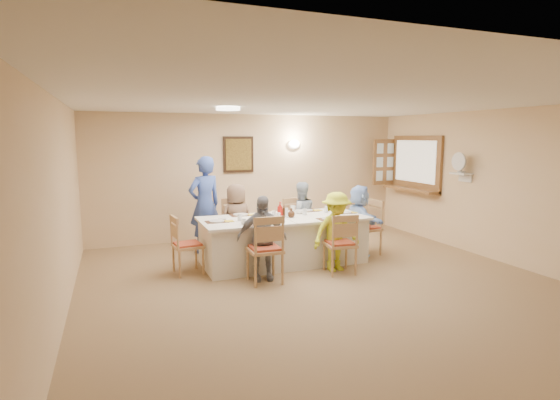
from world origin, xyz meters
name	(u,v)px	position (x,y,z in m)	size (l,w,h in m)	color
ground	(331,290)	(0.00, 0.00, 0.00)	(7.00, 7.00, 0.00)	#A3835A
room_walls	(333,178)	(0.00, 0.00, 1.51)	(7.00, 7.00, 7.00)	#DEBA85
wall_picture	(238,154)	(-0.30, 3.46, 1.70)	(0.62, 0.05, 0.72)	black
wall_sconce	(294,144)	(0.90, 3.44, 1.90)	(0.26, 0.09, 0.18)	white
ceiling_light	(228,109)	(-1.00, 1.50, 2.47)	(0.36, 0.36, 0.05)	white
serving_hatch	(416,164)	(3.21, 2.40, 1.50)	(0.06, 1.50, 1.15)	brown
hatch_sill	(410,189)	(3.09, 2.40, 0.97)	(0.30, 1.50, 0.05)	brown
shutter_door	(384,162)	(2.95, 3.16, 1.50)	(0.55, 0.04, 1.00)	brown
fan_shelf	(461,174)	(3.13, 1.05, 1.40)	(0.22, 0.36, 0.03)	white
desk_fan	(460,165)	(3.10, 1.05, 1.55)	(0.30, 0.30, 0.28)	#A5A5A8
dining_table	(283,240)	(-0.13, 1.44, 0.38)	(2.68, 1.14, 0.76)	white
chair_back_left	(235,227)	(-0.73, 2.24, 0.49)	(0.47, 0.47, 0.98)	tan
chair_back_right	(298,223)	(0.47, 2.24, 0.46)	(0.44, 0.44, 0.93)	tan
chair_front_left	(265,248)	(-0.73, 0.64, 0.49)	(0.47, 0.47, 0.99)	tan
chair_front_right	(340,243)	(0.47, 0.64, 0.46)	(0.45, 0.45, 0.93)	tan
chair_left_end	(188,244)	(-1.68, 1.44, 0.45)	(0.43, 0.43, 0.90)	tan
chair_right_end	(366,227)	(1.42, 1.44, 0.48)	(0.46, 0.46, 0.96)	tan
diner_back_left	(237,220)	(-0.73, 2.12, 0.63)	(0.69, 0.52, 1.26)	brown
diner_back_right	(301,216)	(0.47, 2.12, 0.62)	(0.64, 0.52, 1.25)	#9DADBC
diner_front_left	(262,238)	(-0.73, 0.76, 0.61)	(0.76, 0.40, 1.23)	gray
diner_front_right	(336,232)	(0.47, 0.76, 0.61)	(0.82, 0.51, 1.22)	yellow
diner_right_end	(359,220)	(1.29, 1.44, 0.62)	(0.48, 1.17, 1.23)	#9BC0F9
caregiver	(205,205)	(-1.18, 2.59, 0.86)	(0.73, 0.59, 1.72)	#3B57B0
placemat_fl	(256,224)	(-0.73, 1.02, 0.76)	(0.35, 0.26, 0.01)	#472B19
plate_fl	(256,224)	(-0.73, 1.02, 0.77)	(0.23, 0.23, 0.01)	white
napkin_fl	(269,224)	(-0.55, 0.97, 0.77)	(0.15, 0.15, 0.01)	gold
placemat_fr	(329,219)	(0.47, 1.02, 0.76)	(0.34, 0.25, 0.01)	#472B19
plate_fr	(329,218)	(0.47, 1.02, 0.77)	(0.22, 0.22, 0.01)	white
napkin_fr	(340,218)	(0.65, 0.97, 0.77)	(0.15, 0.15, 0.01)	gold
placemat_bl	(241,215)	(-0.73, 1.86, 0.76)	(0.35, 0.26, 0.01)	#472B19
plate_bl	(241,214)	(-0.73, 1.86, 0.77)	(0.24, 0.24, 0.02)	white
napkin_bl	(252,214)	(-0.55, 1.81, 0.77)	(0.13, 0.13, 0.01)	gold
placemat_br	(306,211)	(0.47, 1.86, 0.76)	(0.38, 0.28, 0.01)	#472B19
plate_br	(307,210)	(0.47, 1.86, 0.77)	(0.23, 0.23, 0.01)	white
napkin_br	(317,210)	(0.65, 1.81, 0.77)	(0.14, 0.14, 0.01)	gold
placemat_le	(217,222)	(-1.23, 1.44, 0.76)	(0.34, 0.25, 0.01)	#472B19
plate_le	(217,221)	(-1.23, 1.44, 0.77)	(0.23, 0.23, 0.01)	white
napkin_le	(229,221)	(-1.05, 1.39, 0.77)	(0.14, 0.14, 0.01)	gold
placemat_re	(344,213)	(0.99, 1.44, 0.76)	(0.33, 0.25, 0.01)	#472B19
plate_re	(344,212)	(0.99, 1.44, 0.77)	(0.24, 0.24, 0.01)	white
napkin_re	(355,212)	(1.17, 1.39, 0.77)	(0.15, 0.15, 0.01)	gold
teacup_a	(244,222)	(-0.89, 1.11, 0.80)	(0.13, 0.13, 0.08)	white
teacup_b	(293,208)	(0.25, 1.93, 0.81)	(0.10, 0.10, 0.09)	white
bowl_a	(273,220)	(-0.41, 1.17, 0.79)	(0.24, 0.24, 0.06)	white
bowl_b	(300,212)	(0.26, 1.67, 0.79)	(0.23, 0.23, 0.05)	white
condiment_ketchup	(280,210)	(-0.19, 1.43, 0.89)	(0.11, 0.11, 0.25)	#B2150F
condiment_brown	(284,211)	(-0.11, 1.47, 0.85)	(0.09, 0.09, 0.19)	#3C2010
condiment_malt	(291,213)	(-0.01, 1.38, 0.84)	(0.14, 0.14, 0.15)	#3C2010
drinking_glass	(274,214)	(-0.28, 1.49, 0.82)	(0.07, 0.07, 0.10)	silver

